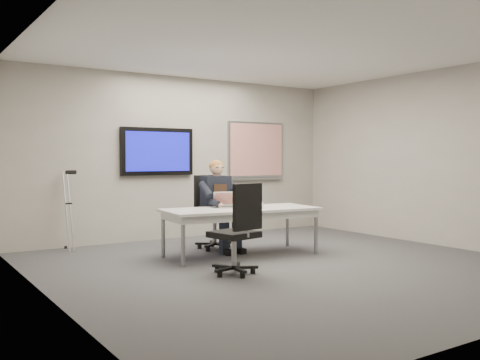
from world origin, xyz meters
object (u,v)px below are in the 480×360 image
conference_table (241,214)px  seated_person (222,214)px  office_chair_far (213,226)px  office_chair_near (237,246)px  laptop (227,204)px

conference_table → seated_person: 0.47m
office_chair_far → office_chair_near: bearing=-109.5°
laptop → seated_person: bearing=90.7°
office_chair_near → seated_person: size_ratio=0.80×
office_chair_far → office_chair_near: size_ratio=1.03×
seated_person → office_chair_near: bearing=-114.5°
office_chair_far → office_chair_near: 1.90m
conference_table → seated_person: size_ratio=1.68×
office_chair_near → seated_person: (0.71, 1.50, 0.21)m
office_chair_far → laptop: size_ratio=2.96×
conference_table → laptop: bearing=124.0°
conference_table → laptop: 0.27m
office_chair_near → laptop: bearing=-128.3°
conference_table → seated_person: (-0.03, 0.47, -0.05)m
conference_table → laptop: size_ratio=6.00×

